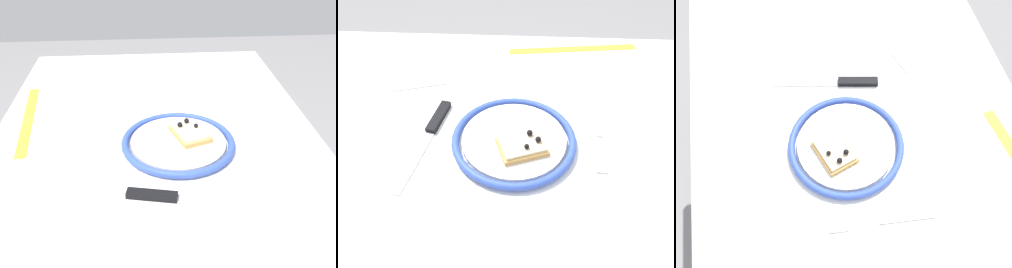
{
  "view_description": "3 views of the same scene",
  "coord_description": "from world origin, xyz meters",
  "views": [
    {
      "loc": [
        0.65,
        -0.03,
        1.2
      ],
      "look_at": [
        -0.03,
        0.02,
        0.76
      ],
      "focal_mm": 40.81,
      "sensor_mm": 36.0,
      "label": 1
    },
    {
      "loc": [
        -0.02,
        0.51,
        1.24
      ],
      "look_at": [
        0.01,
        0.03,
        0.76
      ],
      "focal_mm": 37.59,
      "sensor_mm": 36.0,
      "label": 2
    },
    {
      "loc": [
        -0.37,
        0.12,
        1.45
      ],
      "look_at": [
        0.01,
        0.05,
        0.78
      ],
      "focal_mm": 41.21,
      "sensor_mm": 36.0,
      "label": 3
    }
  ],
  "objects": [
    {
      "name": "plate",
      "position": [
        -0.01,
        0.04,
        0.76
      ],
      "size": [
        0.24,
        0.24,
        0.02
      ],
      "color": "white",
      "rests_on": "dining_table"
    },
    {
      "name": "pizza_slice_near",
      "position": [
        -0.02,
        0.07,
        0.77
      ],
      "size": [
        0.1,
        0.09,
        0.03
      ],
      "color": "tan",
      "rests_on": "plate"
    },
    {
      "name": "dining_table",
      "position": [
        0.0,
        0.0,
        0.66
      ],
      "size": [
        1.12,
        0.71,
        0.75
      ],
      "color": "white",
      "rests_on": "ground_plane"
    },
    {
      "name": "napkin",
      "position": [
        0.24,
        -0.19,
        0.75
      ],
      "size": [
        0.16,
        0.18,
        0.0
      ],
      "primitive_type": "cube",
      "rotation": [
        0.0,
        0.0,
        0.29
      ],
      "color": "white",
      "rests_on": "dining_table"
    },
    {
      "name": "fork",
      "position": [
        -0.17,
        0.01,
        0.75
      ],
      "size": [
        0.03,
        0.2,
        0.0
      ],
      "color": "silver",
      "rests_on": "dining_table"
    },
    {
      "name": "ground_plane",
      "position": [
        0.0,
        0.0,
        0.0
      ],
      "size": [
        6.0,
        6.0,
        0.0
      ],
      "primitive_type": "plane",
      "color": "gray"
    },
    {
      "name": "knife",
      "position": [
        0.16,
        0.02,
        0.75
      ],
      "size": [
        0.07,
        0.24,
        0.01
      ],
      "color": "silver",
      "rests_on": "dining_table"
    }
  ]
}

